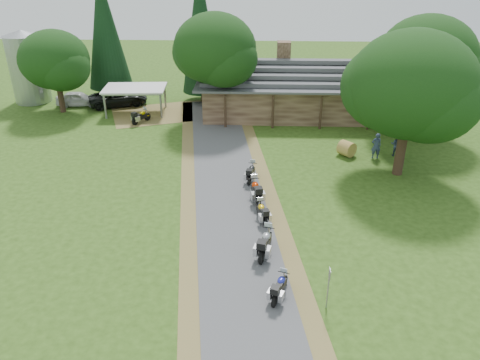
{
  "coord_description": "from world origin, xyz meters",
  "views": [
    {
      "loc": [
        0.67,
        -18.11,
        13.95
      ],
      "look_at": [
        -0.26,
        6.37,
        1.6
      ],
      "focal_mm": 35.0,
      "sensor_mm": 36.0,
      "label": 1
    }
  ],
  "objects_px": {
    "car_white_sedan": "(78,97)",
    "motorcycle_row_e": "(251,172)",
    "car_dark_suv": "(118,94)",
    "hay_bale": "(347,149)",
    "motorcycle_carport_a": "(141,116)",
    "motorcycle_row_d": "(256,189)",
    "silo": "(28,67)",
    "motorcycle_row_b": "(265,242)",
    "carport": "(136,100)",
    "lodge": "(316,86)",
    "motorcycle_row_a": "(280,286)",
    "motorcycle_row_c": "(262,211)"
  },
  "relations": [
    {
      "from": "silo",
      "to": "motorcycle_row_e",
      "type": "height_order",
      "value": "silo"
    },
    {
      "from": "car_white_sedan",
      "to": "motorcycle_row_c",
      "type": "xyz_separation_m",
      "value": [
        17.65,
        -20.47,
        -0.27
      ]
    },
    {
      "from": "motorcycle_carport_a",
      "to": "hay_bale",
      "type": "relative_size",
      "value": 1.69
    },
    {
      "from": "carport",
      "to": "motorcycle_row_e",
      "type": "relative_size",
      "value": 3.03
    },
    {
      "from": "lodge",
      "to": "car_white_sedan",
      "type": "relative_size",
      "value": 4.13
    },
    {
      "from": "lodge",
      "to": "motorcycle_row_c",
      "type": "xyz_separation_m",
      "value": [
        -4.95,
        -19.45,
        -1.86
      ]
    },
    {
      "from": "motorcycle_carport_a",
      "to": "motorcycle_row_d",
      "type": "bearing_deg",
      "value": -108.83
    },
    {
      "from": "car_white_sedan",
      "to": "hay_bale",
      "type": "height_order",
      "value": "car_white_sedan"
    },
    {
      "from": "lodge",
      "to": "motorcycle_row_a",
      "type": "xyz_separation_m",
      "value": [
        -4.2,
        -25.86,
        -1.86
      ]
    },
    {
      "from": "lodge",
      "to": "motorcycle_row_c",
      "type": "distance_m",
      "value": 20.16
    },
    {
      "from": "car_dark_suv",
      "to": "motorcycle_row_e",
      "type": "height_order",
      "value": "car_dark_suv"
    },
    {
      "from": "carport",
      "to": "hay_bale",
      "type": "relative_size",
      "value": 4.99
    },
    {
      "from": "car_white_sedan",
      "to": "motorcycle_row_e",
      "type": "bearing_deg",
      "value": -138.69
    },
    {
      "from": "silo",
      "to": "motorcycle_row_b",
      "type": "xyz_separation_m",
      "value": [
        22.73,
        -24.87,
        -2.72
      ]
    },
    {
      "from": "carport",
      "to": "motorcycle_row_a",
      "type": "relative_size",
      "value": 3.19
    },
    {
      "from": "car_white_sedan",
      "to": "motorcycle_row_a",
      "type": "bearing_deg",
      "value": -151.94
    },
    {
      "from": "motorcycle_row_b",
      "to": "motorcycle_row_c",
      "type": "bearing_deg",
      "value": 16.09
    },
    {
      "from": "car_white_sedan",
      "to": "motorcycle_row_e",
      "type": "height_order",
      "value": "car_white_sedan"
    },
    {
      "from": "lodge",
      "to": "motorcycle_row_a",
      "type": "relative_size",
      "value": 12.4
    },
    {
      "from": "lodge",
      "to": "motorcycle_row_c",
      "type": "relative_size",
      "value": 12.36
    },
    {
      "from": "car_white_sedan",
      "to": "motorcycle_row_c",
      "type": "height_order",
      "value": "car_white_sedan"
    },
    {
      "from": "motorcycle_row_b",
      "to": "motorcycle_row_d",
      "type": "height_order",
      "value": "motorcycle_row_b"
    },
    {
      "from": "carport",
      "to": "motorcycle_row_d",
      "type": "relative_size",
      "value": 2.67
    },
    {
      "from": "motorcycle_row_a",
      "to": "motorcycle_row_c",
      "type": "distance_m",
      "value": 6.45
    },
    {
      "from": "silo",
      "to": "motorcycle_row_b",
      "type": "relative_size",
      "value": 3.26
    },
    {
      "from": "car_white_sedan",
      "to": "silo",
      "type": "bearing_deg",
      "value": 70.09
    },
    {
      "from": "car_white_sedan",
      "to": "car_dark_suv",
      "type": "bearing_deg",
      "value": -93.75
    },
    {
      "from": "carport",
      "to": "motorcycle_row_b",
      "type": "relative_size",
      "value": 2.61
    },
    {
      "from": "motorcycle_row_a",
      "to": "motorcycle_carport_a",
      "type": "relative_size",
      "value": 0.92
    },
    {
      "from": "silo",
      "to": "motorcycle_row_d",
      "type": "xyz_separation_m",
      "value": [
        22.21,
        -19.29,
        -2.74
      ]
    },
    {
      "from": "car_dark_suv",
      "to": "hay_bale",
      "type": "distance_m",
      "value": 23.02
    },
    {
      "from": "silo",
      "to": "carport",
      "type": "relative_size",
      "value": 1.25
    },
    {
      "from": "motorcycle_row_b",
      "to": "motorcycle_row_e",
      "type": "height_order",
      "value": "motorcycle_row_b"
    },
    {
      "from": "motorcycle_row_e",
      "to": "motorcycle_carport_a",
      "type": "relative_size",
      "value": 0.98
    },
    {
      "from": "motorcycle_carport_a",
      "to": "hay_bale",
      "type": "bearing_deg",
      "value": -76.99
    },
    {
      "from": "motorcycle_row_a",
      "to": "motorcycle_row_b",
      "type": "distance_m",
      "value": 3.26
    },
    {
      "from": "silo",
      "to": "motorcycle_row_d",
      "type": "distance_m",
      "value": 29.55
    },
    {
      "from": "silo",
      "to": "car_dark_suv",
      "type": "distance_m",
      "value": 9.15
    },
    {
      "from": "motorcycle_carport_a",
      "to": "carport",
      "type": "bearing_deg",
      "value": 55.12
    },
    {
      "from": "silo",
      "to": "motorcycle_carport_a",
      "type": "relative_size",
      "value": 3.69
    },
    {
      "from": "car_dark_suv",
      "to": "motorcycle_row_d",
      "type": "height_order",
      "value": "car_dark_suv"
    },
    {
      "from": "motorcycle_row_d",
      "to": "motorcycle_row_a",
      "type": "bearing_deg",
      "value": 175.61
    },
    {
      "from": "motorcycle_carport_a",
      "to": "motorcycle_row_e",
      "type": "bearing_deg",
      "value": -103.64
    },
    {
      "from": "car_dark_suv",
      "to": "motorcycle_row_d",
      "type": "bearing_deg",
      "value": -165.89
    },
    {
      "from": "carport",
      "to": "motorcycle_carport_a",
      "type": "relative_size",
      "value": 2.95
    },
    {
      "from": "silo",
      "to": "lodge",
      "type": "bearing_deg",
      "value": -4.6
    },
    {
      "from": "motorcycle_row_a",
      "to": "motorcycle_row_c",
      "type": "relative_size",
      "value": 1.0
    },
    {
      "from": "motorcycle_row_c",
      "to": "hay_bale",
      "type": "distance_m",
      "value": 11.24
    },
    {
      "from": "lodge",
      "to": "car_white_sedan",
      "type": "bearing_deg",
      "value": 177.41
    },
    {
      "from": "car_white_sedan",
      "to": "motorcycle_carport_a",
      "type": "height_order",
      "value": "car_white_sedan"
    }
  ]
}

